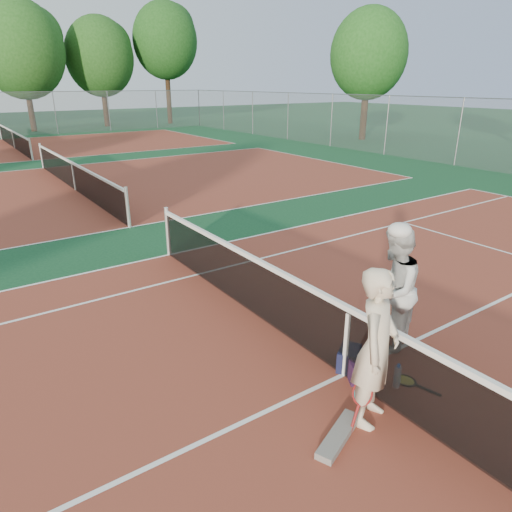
{
  "coord_description": "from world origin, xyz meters",
  "views": [
    {
      "loc": [
        -3.86,
        -3.53,
        3.64
      ],
      "look_at": [
        0.0,
        2.05,
        1.05
      ],
      "focal_mm": 32.0,
      "sensor_mm": 36.0,
      "label": 1
    }
  ],
  "objects_px": {
    "sports_bag_navy": "(349,358)",
    "sports_bag_purple": "(363,372)",
    "net_main": "(346,342)",
    "racket_black_held": "(377,332)",
    "racket_spare": "(405,380)",
    "racket_red": "(361,405)",
    "player_a": "(376,348)",
    "water_bottle": "(397,377)",
    "player_b": "(393,290)"
  },
  "relations": [
    {
      "from": "sports_bag_navy",
      "to": "sports_bag_purple",
      "type": "xyz_separation_m",
      "value": [
        -0.06,
        -0.31,
        -0.01
      ]
    },
    {
      "from": "sports_bag_navy",
      "to": "sports_bag_purple",
      "type": "distance_m",
      "value": 0.31
    },
    {
      "from": "net_main",
      "to": "racket_black_held",
      "type": "xyz_separation_m",
      "value": [
        0.83,
        0.19,
        -0.22
      ]
    },
    {
      "from": "racket_black_held",
      "to": "sports_bag_navy",
      "type": "distance_m",
      "value": 0.69
    },
    {
      "from": "racket_black_held",
      "to": "racket_spare",
      "type": "relative_size",
      "value": 0.95
    },
    {
      "from": "net_main",
      "to": "sports_bag_purple",
      "type": "xyz_separation_m",
      "value": [
        0.1,
        -0.23,
        -0.37
      ]
    },
    {
      "from": "racket_spare",
      "to": "net_main",
      "type": "bearing_deg",
      "value": 31.17
    },
    {
      "from": "sports_bag_purple",
      "to": "racket_black_held",
      "type": "bearing_deg",
      "value": 30.37
    },
    {
      "from": "racket_red",
      "to": "net_main",
      "type": "bearing_deg",
      "value": 43.29
    },
    {
      "from": "player_a",
      "to": "racket_black_held",
      "type": "height_order",
      "value": "player_a"
    },
    {
      "from": "player_a",
      "to": "water_bottle",
      "type": "xyz_separation_m",
      "value": [
        0.72,
        0.2,
        -0.79
      ]
    },
    {
      "from": "player_a",
      "to": "water_bottle",
      "type": "height_order",
      "value": "player_a"
    },
    {
      "from": "racket_spare",
      "to": "water_bottle",
      "type": "xyz_separation_m",
      "value": [
        -0.19,
        -0.01,
        0.14
      ]
    },
    {
      "from": "racket_red",
      "to": "racket_black_held",
      "type": "bearing_deg",
      "value": 23.24
    },
    {
      "from": "racket_red",
      "to": "water_bottle",
      "type": "distance_m",
      "value": 0.93
    },
    {
      "from": "player_b",
      "to": "racket_red",
      "type": "bearing_deg",
      "value": 6.52
    },
    {
      "from": "sports_bag_navy",
      "to": "net_main",
      "type": "bearing_deg",
      "value": -154.36
    },
    {
      "from": "sports_bag_purple",
      "to": "water_bottle",
      "type": "distance_m",
      "value": 0.43
    },
    {
      "from": "racket_black_held",
      "to": "racket_spare",
      "type": "height_order",
      "value": "racket_black_held"
    },
    {
      "from": "player_a",
      "to": "player_b",
      "type": "distance_m",
      "value": 1.65
    },
    {
      "from": "racket_red",
      "to": "racket_black_held",
      "type": "distance_m",
      "value": 1.67
    },
    {
      "from": "racket_spare",
      "to": "water_bottle",
      "type": "distance_m",
      "value": 0.23
    },
    {
      "from": "racket_spare",
      "to": "sports_bag_purple",
      "type": "relative_size",
      "value": 1.7
    },
    {
      "from": "racket_red",
      "to": "racket_black_held",
      "type": "xyz_separation_m",
      "value": [
        1.36,
        0.98,
        0.01
      ]
    },
    {
      "from": "player_a",
      "to": "water_bottle",
      "type": "bearing_deg",
      "value": -12.15
    },
    {
      "from": "player_a",
      "to": "racket_red",
      "type": "bearing_deg",
      "value": 159.54
    },
    {
      "from": "player_b",
      "to": "racket_black_held",
      "type": "relative_size",
      "value": 3.21
    },
    {
      "from": "player_a",
      "to": "racket_spare",
      "type": "distance_m",
      "value": 1.31
    },
    {
      "from": "net_main",
      "to": "racket_black_held",
      "type": "bearing_deg",
      "value": 13.26
    },
    {
      "from": "net_main",
      "to": "racket_red",
      "type": "bearing_deg",
      "value": -124.26
    },
    {
      "from": "sports_bag_navy",
      "to": "racket_black_held",
      "type": "bearing_deg",
      "value": 10.01
    },
    {
      "from": "sports_bag_navy",
      "to": "water_bottle",
      "type": "height_order",
      "value": "sports_bag_navy"
    },
    {
      "from": "sports_bag_purple",
      "to": "water_bottle",
      "type": "bearing_deg",
      "value": -51.46
    },
    {
      "from": "racket_red",
      "to": "racket_spare",
      "type": "height_order",
      "value": "racket_red"
    },
    {
      "from": "player_b",
      "to": "racket_red",
      "type": "relative_size",
      "value": 3.29
    },
    {
      "from": "player_b",
      "to": "racket_black_held",
      "type": "distance_m",
      "value": 0.66
    },
    {
      "from": "sports_bag_purple",
      "to": "racket_red",
      "type": "bearing_deg",
      "value": -139.0
    },
    {
      "from": "racket_black_held",
      "to": "player_b",
      "type": "bearing_deg",
      "value": 157.31
    },
    {
      "from": "net_main",
      "to": "racket_spare",
      "type": "bearing_deg",
      "value": -45.14
    },
    {
      "from": "player_b",
      "to": "racket_spare",
      "type": "distance_m",
      "value": 1.24
    },
    {
      "from": "net_main",
      "to": "player_b",
      "type": "xyz_separation_m",
      "value": [
        1.03,
        0.15,
        0.41
      ]
    },
    {
      "from": "net_main",
      "to": "racket_spare",
      "type": "xyz_separation_m",
      "value": [
        0.56,
        -0.56,
        -0.49
      ]
    },
    {
      "from": "racket_black_held",
      "to": "sports_bag_purple",
      "type": "relative_size",
      "value": 1.62
    },
    {
      "from": "racket_black_held",
      "to": "racket_spare",
      "type": "distance_m",
      "value": 0.84
    },
    {
      "from": "net_main",
      "to": "sports_bag_purple",
      "type": "relative_size",
      "value": 31.12
    },
    {
      "from": "player_b",
      "to": "racket_red",
      "type": "xyz_separation_m",
      "value": [
        -1.56,
        -0.93,
        -0.64
      ]
    },
    {
      "from": "player_b",
      "to": "net_main",
      "type": "bearing_deg",
      "value": -15.93
    },
    {
      "from": "player_b",
      "to": "racket_red",
      "type": "height_order",
      "value": "player_b"
    },
    {
      "from": "player_a",
      "to": "racket_black_held",
      "type": "distance_m",
      "value": 1.65
    },
    {
      "from": "water_bottle",
      "to": "racket_black_held",
      "type": "bearing_deg",
      "value": 58.72
    }
  ]
}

